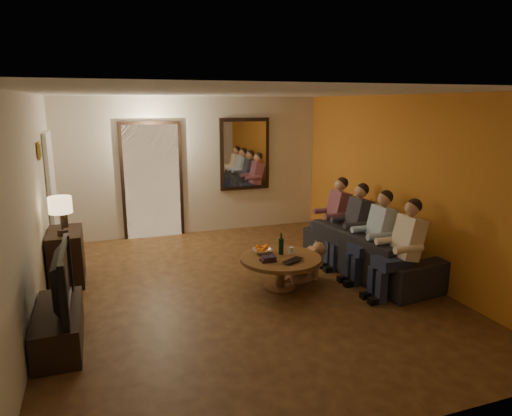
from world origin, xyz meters
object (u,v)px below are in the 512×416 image
object	(u,v)px
person_d	(334,220)
tv	(54,280)
coffee_table	(280,272)
sofa	(369,251)
laptop	(296,262)
person_b	(376,240)
dresser	(66,256)
person_c	(354,229)
table_lamp	(61,216)
person_a	(403,253)
wine_bottle	(281,243)
bowl	(262,251)
dog	(305,262)
tv_stand	(59,327)

from	to	relation	value
person_d	tv	bearing A→B (deg)	-158.33
person_d	coffee_table	xyz separation A→B (m)	(-1.38, -1.02, -0.38)
sofa	laptop	bearing A→B (deg)	99.42
person_b	tv	bearing A→B (deg)	-173.90
sofa	coffee_table	xyz separation A→B (m)	(-1.48, -0.12, -0.11)
sofa	person_d	distance (m)	0.94
dresser	person_c	world-z (taller)	person_c
table_lamp	person_c	xyz separation A→B (m)	(4.13, -0.58, -0.41)
tv	person_a	bearing A→B (deg)	-92.20
sofa	person_c	distance (m)	0.41
dresser	wine_bottle	xyz separation A→B (m)	(2.80, -1.12, 0.23)
tv	sofa	distance (m)	4.31
sofa	bowl	size ratio (longest dim) A/B	8.84
sofa	laptop	distance (m)	1.44
coffee_table	laptop	world-z (taller)	laptop
tv	person_a	distance (m)	4.14
person_c	sofa	bearing A→B (deg)	-71.57
wine_bottle	dog	bearing A→B (deg)	7.02
person_b	person_c	bearing A→B (deg)	90.00
table_lamp	dog	distance (m)	3.38
wine_bottle	person_b	bearing A→B (deg)	-11.81
person_c	tv_stand	bearing A→B (deg)	-165.85
person_d	dog	world-z (taller)	person_d
laptop	tv_stand	bearing A→B (deg)	157.76
table_lamp	tv	xyz separation A→B (m)	(0.00, -1.62, -0.29)
person_a	wine_bottle	bearing A→B (deg)	146.59
wine_bottle	bowl	bearing A→B (deg)	152.45
sofa	person_a	size ratio (longest dim) A/B	1.91
person_d	sofa	bearing A→B (deg)	-83.66
coffee_table	laptop	size ratio (longest dim) A/B	3.34
person_b	coffee_table	xyz separation A→B (m)	(-1.38, 0.18, -0.38)
tv	dresser	bearing A→B (deg)	0.00
person_a	person_c	bearing A→B (deg)	90.00
bowl	coffee_table	bearing A→B (deg)	-50.71
dog	coffee_table	xyz separation A→B (m)	(-0.44, -0.15, -0.06)
table_lamp	laptop	distance (m)	3.17
sofa	wine_bottle	xyz separation A→B (m)	(-1.43, -0.02, 0.27)
person_c	wine_bottle	xyz separation A→B (m)	(-1.33, -0.32, 0.01)
table_lamp	dog	xyz separation A→B (m)	(3.19, -0.86, -0.73)
tv	person_b	distance (m)	4.16
person_b	dog	distance (m)	1.05
dog	laptop	size ratio (longest dim) A/B	1.70
tv	dog	size ratio (longest dim) A/B	2.03
person_b	sofa	bearing A→B (deg)	71.57
dog	bowl	distance (m)	0.66
table_lamp	sofa	distance (m)	4.38
person_b	laptop	xyz separation A→B (m)	(-1.28, -0.10, -0.14)
tv_stand	person_c	world-z (taller)	person_c
person_c	tv	bearing A→B (deg)	-165.85
table_lamp	person_a	distance (m)	4.52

